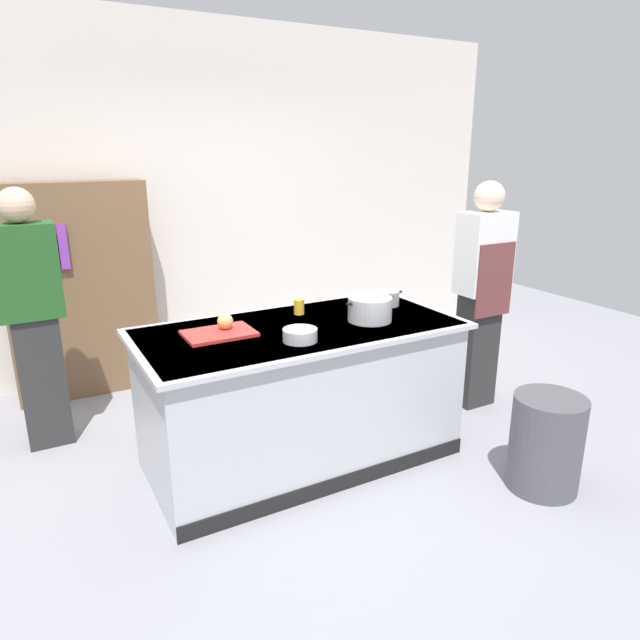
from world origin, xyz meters
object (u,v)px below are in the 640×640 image
onion (225,321)px  stock_pot (370,309)px  mixing_bowl (300,335)px  bookshelf (81,291)px  sauce_pan (389,298)px  person_chef (482,291)px  trash_bin (546,443)px  person_guest (33,315)px  juice_cup (299,307)px

onion → stock_pot: 0.90m
mixing_bowl → bookshelf: bookshelf is taller
sauce_pan → person_chef: bearing=-3.7°
mixing_bowl → bookshelf: size_ratio=0.12×
trash_bin → person_guest: bearing=141.3°
sauce_pan → person_guest: bearing=157.7°
person_chef → onion: bearing=80.9°
sauce_pan → bookshelf: bearing=136.9°
sauce_pan → bookshelf: (-1.79, 1.67, -0.10)m
juice_cup → trash_bin: size_ratio=0.17×
stock_pot → person_chef: person_chef is taller
onion → juice_cup: size_ratio=0.94×
stock_pot → person_chef: (1.13, 0.18, -0.06)m
juice_cup → bookshelf: bearing=126.5°
mixing_bowl → person_guest: bearing=135.7°
person_guest → bookshelf: person_guest is taller
mixing_bowl → person_chef: (1.69, 0.32, -0.02)m
onion → mixing_bowl: (0.31, -0.35, -0.03)m
trash_bin → mixing_bowl: bearing=148.4°
stock_pot → person_guest: size_ratio=0.20×
onion → trash_bin: bearing=-35.8°
onion → person_guest: (-0.98, 0.90, -0.06)m
mixing_bowl → person_chef: bearing=10.6°
sauce_pan → bookshelf: 2.45m
trash_bin → person_guest: person_guest is taller
sauce_pan → trash_bin: size_ratio=0.37×
bookshelf → onion: bearing=-70.4°
stock_pot → person_guest: (-1.85, 1.12, -0.06)m
mixing_bowl → person_chef: person_chef is taller
sauce_pan → bookshelf: size_ratio=0.12×
trash_bin → sauce_pan: bearing=107.3°
person_chef → stock_pot: bearing=91.1°
trash_bin → bookshelf: size_ratio=0.34×
onion → sauce_pan: (1.19, 0.01, -0.02)m
person_chef → bookshelf: (-2.60, 1.72, -0.06)m
sauce_pan → trash_bin: sauce_pan is taller
onion → trash_bin: (1.54, -1.11, -0.68)m
trash_bin → stock_pot: bearing=126.7°
sauce_pan → mixing_bowl: size_ratio=1.07×
stock_pot → mixing_bowl: stock_pot is taller
onion → bookshelf: (-0.60, 1.68, -0.11)m
mixing_bowl → trash_bin: 1.58m
person_chef → bookshelf: size_ratio=1.01×
bookshelf → stock_pot: bearing=-52.2°
stock_pot → mixing_bowl: (-0.56, -0.14, -0.04)m
sauce_pan → person_chef: (0.82, -0.05, -0.04)m
trash_bin → bookshelf: bearing=127.4°
trash_bin → person_guest: (-2.51, 2.01, 0.62)m
juice_cup → trash_bin: juice_cup is taller
sauce_pan → person_chef: 0.82m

